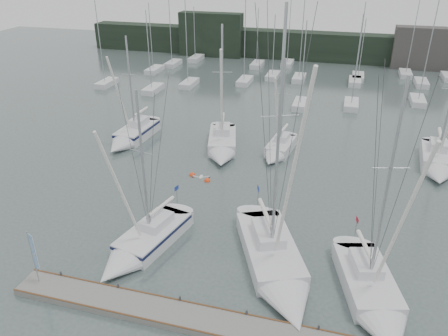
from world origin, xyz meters
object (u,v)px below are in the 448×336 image
object	(u,v)px
sailboat_near_left	(139,247)
sailboat_near_center	(278,273)
buoy_c	(192,175)
buoy_a	(207,181)
sailboat_mid_e	(437,164)
dock_banner	(34,254)
sailboat_near_right	(375,302)
sailboat_mid_c	(277,151)
sailboat_mid_a	(131,137)
sailboat_mid_b	(222,147)

from	to	relation	value
sailboat_near_left	sailboat_near_center	xyz separation A→B (m)	(9.61, -0.03, 0.02)
buoy_c	buoy_a	bearing A→B (deg)	-21.59
sailboat_near_center	sailboat_mid_e	world-z (taller)	sailboat_near_center
sailboat_mid_e	buoy_c	distance (m)	23.11
buoy_c	dock_banner	world-z (taller)	dock_banner
sailboat_near_right	buoy_c	world-z (taller)	sailboat_near_right
sailboat_mid_c	dock_banner	distance (m)	25.57
dock_banner	sailboat_mid_a	bearing A→B (deg)	126.83
sailboat_near_left	sailboat_mid_b	size ratio (longest dim) A/B	0.91
sailboat_near_center	sailboat_mid_c	size ratio (longest dim) A/B	1.70
sailboat_mid_c	buoy_a	world-z (taller)	sailboat_mid_c
sailboat_near_left	sailboat_mid_b	bearing A→B (deg)	99.71
buoy_a	sailboat_near_right	bearing A→B (deg)	-41.00
sailboat_near_center	buoy_c	bearing A→B (deg)	106.06
sailboat_mid_b	dock_banner	world-z (taller)	sailboat_mid_b
sailboat_near_center	buoy_a	world-z (taller)	sailboat_near_center
sailboat_mid_e	dock_banner	size ratio (longest dim) A/B	3.37
sailboat_near_center	sailboat_near_right	world-z (taller)	sailboat_near_center
sailboat_mid_c	sailboat_near_right	bearing A→B (deg)	-57.86
sailboat_near_left	dock_banner	bearing A→B (deg)	-120.15
sailboat_mid_e	buoy_a	distance (m)	21.76
sailboat_mid_a	sailboat_mid_c	world-z (taller)	sailboat_mid_a
sailboat_mid_b	dock_banner	xyz separation A→B (m)	(-5.28, -22.24, 1.98)
sailboat_near_right	buoy_c	size ratio (longest dim) A/B	25.62
sailboat_mid_b	sailboat_mid_c	world-z (taller)	sailboat_mid_b
sailboat_near_left	sailboat_mid_c	world-z (taller)	sailboat_near_left
sailboat_mid_a	sailboat_mid_b	xyz separation A→B (m)	(10.27, 0.05, -0.01)
sailboat_mid_b	buoy_a	distance (m)	6.26
sailboat_near_right	sailboat_mid_e	xyz separation A→B (m)	(6.09, 20.26, 0.09)
sailboat_mid_b	sailboat_mid_c	xyz separation A→B (m)	(5.58, 0.82, -0.11)
sailboat_near_right	sailboat_near_center	bearing A→B (deg)	154.78
sailboat_mid_b	buoy_c	size ratio (longest dim) A/B	23.77
sailboat_near_right	sailboat_mid_c	world-z (taller)	sailboat_near_right
sailboat_near_right	dock_banner	size ratio (longest dim) A/B	3.87
sailboat_near_right	buoy_a	size ratio (longest dim) A/B	25.43
sailboat_mid_a	buoy_c	world-z (taller)	sailboat_mid_a
sailboat_mid_b	dock_banner	size ratio (longest dim) A/B	3.59
sailboat_mid_b	buoy_c	distance (m)	5.73
sailboat_near_right	buoy_c	bearing A→B (deg)	125.13
sailboat_mid_a	buoy_a	size ratio (longest dim) A/B	20.91
dock_banner	sailboat_mid_b	bearing A→B (deg)	100.78
sailboat_near_center	buoy_c	world-z (taller)	sailboat_near_center
sailboat_near_right	buoy_a	xyz separation A→B (m)	(-14.15, 12.30, -0.54)
sailboat_mid_b	sailboat_mid_e	bearing A→B (deg)	-9.56
sailboat_mid_a	dock_banner	bearing A→B (deg)	-73.55
buoy_a	dock_banner	bearing A→B (deg)	-109.48
sailboat_near_right	dock_banner	bearing A→B (deg)	175.08
sailboat_mid_e	dock_banner	xyz separation A→B (m)	(-25.91, -23.98, 1.98)
buoy_c	dock_banner	distance (m)	17.35
sailboat_mid_c	buoy_a	size ratio (longest dim) A/B	18.19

